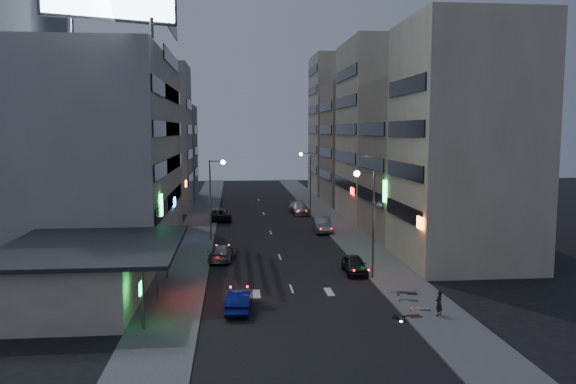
{
  "coord_description": "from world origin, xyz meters",
  "views": [
    {
      "loc": [
        -3.99,
        -34.17,
        11.07
      ],
      "look_at": [
        0.9,
        15.71,
        5.55
      ],
      "focal_mm": 35.0,
      "sensor_mm": 36.0,
      "label": 1
    }
  ],
  "objects": [
    {
      "name": "sidewalk_left",
      "position": [
        -8.0,
        30.0,
        0.06
      ],
      "size": [
        4.0,
        120.0,
        0.12
      ],
      "primitive_type": "cube",
      "color": "#4C4C4F",
      "rests_on": "ground"
    },
    {
      "name": "parked_car_left",
      "position": [
        -5.6,
        34.83,
        0.74
      ],
      "size": [
        2.66,
        5.4,
        1.48
      ],
      "primitive_type": "imported",
      "rotation": [
        0.0,
        0.0,
        3.18
      ],
      "color": "black",
      "rests_on": "ground"
    },
    {
      "name": "scooter_black_a",
      "position": [
        6.94,
        -2.57,
        0.74
      ],
      "size": [
        0.94,
        2.11,
        1.25
      ],
      "primitive_type": null,
      "rotation": [
        0.0,
        0.0,
        1.7
      ],
      "color": "black",
      "rests_on": "sidewalk_right"
    },
    {
      "name": "road_car_blue",
      "position": [
        -3.7,
        -0.48,
        0.67
      ],
      "size": [
        1.82,
        4.18,
        1.34
      ],
      "primitive_type": "imported",
      "rotation": [
        0.0,
        0.0,
        3.04
      ],
      "color": "navy",
      "rests_on": "ground"
    },
    {
      "name": "far_right_a",
      "position": [
        15.5,
        50.0,
        9.0
      ],
      "size": [
        11.0,
        12.0,
        18.0
      ],
      "primitive_type": "cube",
      "color": "gray",
      "rests_on": "ground"
    },
    {
      "name": "ground",
      "position": [
        0.0,
        0.0,
        0.0
      ],
      "size": [
        180.0,
        180.0,
        0.0
      ],
      "primitive_type": "plane",
      "color": "black",
      "rests_on": "ground"
    },
    {
      "name": "shophouse_mid",
      "position": [
        15.5,
        22.0,
        8.0
      ],
      "size": [
        11.0,
        12.0,
        16.0
      ],
      "primitive_type": "cube",
      "color": "gray",
      "rests_on": "ground"
    },
    {
      "name": "shophouse_far",
      "position": [
        15.0,
        35.0,
        11.0
      ],
      "size": [
        10.0,
        14.0,
        22.0
      ],
      "primitive_type": "cube",
      "color": "beige",
      "rests_on": "ground"
    },
    {
      "name": "parked_car_right_near",
      "position": [
        5.32,
        7.83,
        0.69
      ],
      "size": [
        1.7,
        4.06,
        1.37
      ],
      "primitive_type": "imported",
      "rotation": [
        0.0,
        0.0,
        -0.02
      ],
      "color": "black",
      "rests_on": "ground"
    },
    {
      "name": "street_lamp_right_near",
      "position": [
        5.9,
        6.0,
        5.36
      ],
      "size": [
        1.6,
        0.44,
        8.02
      ],
      "color": "#595B60",
      "rests_on": "sidewalk_right"
    },
    {
      "name": "far_left_a",
      "position": [
        -15.5,
        45.0,
        10.0
      ],
      "size": [
        11.0,
        10.0,
        20.0
      ],
      "primitive_type": "cube",
      "color": "#A2A19D",
      "rests_on": "ground"
    },
    {
      "name": "grey_tower",
      "position": [
        -26.0,
        23.0,
        17.0
      ],
      "size": [
        10.0,
        14.0,
        34.0
      ],
      "primitive_type": "cube",
      "color": "gray",
      "rests_on": "ground"
    },
    {
      "name": "sidewalk_right",
      "position": [
        8.0,
        30.0,
        0.06
      ],
      "size": [
        4.0,
        120.0,
        0.12
      ],
      "primitive_type": "cube",
      "color": "#4C4C4F",
      "rests_on": "ground"
    },
    {
      "name": "far_right_b",
      "position": [
        16.0,
        64.0,
        12.0
      ],
      "size": [
        12.0,
        12.0,
        24.0
      ],
      "primitive_type": "cube",
      "color": "beige",
      "rests_on": "ground"
    },
    {
      "name": "scooter_blue",
      "position": [
        7.88,
        0.21,
        0.64
      ],
      "size": [
        1.16,
        1.79,
        1.04
      ],
      "primitive_type": null,
      "rotation": [
        0.0,
        0.0,
        1.19
      ],
      "color": "navy",
      "rests_on": "sidewalk_right"
    },
    {
      "name": "far_left_b",
      "position": [
        -16.0,
        58.0,
        7.5
      ],
      "size": [
        12.0,
        10.0,
        15.0
      ],
      "primitive_type": "cube",
      "color": "gray",
      "rests_on": "ground"
    },
    {
      "name": "street_lamp_left",
      "position": [
        -5.9,
        22.0,
        5.36
      ],
      "size": [
        1.6,
        0.44,
        8.02
      ],
      "color": "#595B60",
      "rests_on": "sidewalk_left"
    },
    {
      "name": "white_building",
      "position": [
        -17.0,
        20.0,
        9.0
      ],
      "size": [
        14.0,
        24.0,
        18.0
      ],
      "primitive_type": "cube",
      "color": "#A2A19D",
      "rests_on": "ground"
    },
    {
      "name": "street_lamp_right_far",
      "position": [
        5.9,
        40.0,
        5.36
      ],
      "size": [
        1.6,
        0.44,
        8.02
      ],
      "color": "#595B60",
      "rests_on": "sidewalk_right"
    },
    {
      "name": "scooter_silver_a",
      "position": [
        8.04,
        -1.59,
        0.67
      ],
      "size": [
        1.08,
        1.89,
        1.1
      ],
      "primitive_type": null,
      "rotation": [
        0.0,
        0.0,
        1.29
      ],
      "color": "gray",
      "rests_on": "sidewalk_right"
    },
    {
      "name": "parked_car_right_mid",
      "position": [
        5.6,
        25.77,
        0.81
      ],
      "size": [
        1.82,
        4.94,
        1.61
      ],
      "primitive_type": "imported",
      "rotation": [
        0.0,
        0.0,
        -0.02
      ],
      "color": "#929399",
      "rests_on": "ground"
    },
    {
      "name": "scooter_silver_b",
      "position": [
        7.71,
        2.48,
        0.62
      ],
      "size": [
        0.6,
        1.67,
        1.01
      ],
      "primitive_type": null,
      "rotation": [
        0.0,
        0.0,
        1.54
      ],
      "color": "#9EA0A5",
      "rests_on": "sidewalk_right"
    },
    {
      "name": "shophouse_near",
      "position": [
        15.0,
        10.5,
        10.0
      ],
      "size": [
        10.0,
        11.0,
        20.0
      ],
      "primitive_type": "cube",
      "color": "beige",
      "rests_on": "ground"
    },
    {
      "name": "road_car_silver",
      "position": [
        -5.0,
        13.13,
        0.67
      ],
      "size": [
        2.6,
        4.89,
        1.35
      ],
      "primitive_type": "imported",
      "rotation": [
        0.0,
        0.0,
        2.98
      ],
      "color": "gray",
      "rests_on": "ground"
    },
    {
      "name": "food_court",
      "position": [
        -13.9,
        2.0,
        1.98
      ],
      "size": [
        11.0,
        13.0,
        3.88
      ],
      "color": "beige",
      "rests_on": "ground"
    },
    {
      "name": "parked_car_right_far",
      "position": [
        4.72,
        39.06,
        0.77
      ],
      "size": [
        2.68,
        5.49,
        1.54
      ],
      "primitive_type": "imported",
      "rotation": [
        0.0,
        0.0,
        0.1
      ],
      "color": "#979B9F",
      "rests_on": "ground"
    },
    {
      "name": "scooter_black_b",
      "position": [
        8.29,
        1.82,
        0.74
      ],
      "size": [
        1.03,
        2.1,
        1.23
      ],
      "primitive_type": null,
      "rotation": [
        0.0,
        0.0,
        1.39
      ],
      "color": "black",
      "rests_on": "sidewalk_right"
    },
    {
      "name": "person",
      "position": [
        8.07,
        -2.89,
        0.89
      ],
      "size": [
        0.66,
        0.64,
        1.53
      ],
      "primitive_type": "imported",
      "rotation": [
        0.0,
        0.0,
        3.84
      ],
      "color": "black",
      "rests_on": "sidewalk_right"
    }
  ]
}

